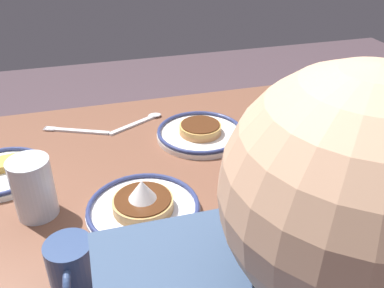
{
  "coord_description": "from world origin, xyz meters",
  "views": [
    {
      "loc": [
        0.18,
        0.82,
        1.31
      ],
      "look_at": [
        -0.07,
        -0.04,
        0.78
      ],
      "focal_mm": 38.43,
      "sensor_mm": 36.0,
      "label": 1
    }
  ],
  "objects_px": {
    "plate_near_main": "(200,132)",
    "coffee_mug": "(72,267)",
    "plate_center_pancakes": "(143,207)",
    "fork_near": "(277,101)",
    "tea_spoon": "(143,120)",
    "paper_napkin": "(341,147)",
    "plate_far_companion": "(0,172)",
    "drinking_glass": "(34,191)",
    "fork_far": "(76,131)",
    "plate_far_side": "(305,189)"
  },
  "relations": [
    {
      "from": "paper_napkin",
      "to": "fork_far",
      "type": "height_order",
      "value": "fork_far"
    },
    {
      "from": "plate_near_main",
      "to": "tea_spoon",
      "type": "relative_size",
      "value": 1.43
    },
    {
      "from": "plate_center_pancakes",
      "to": "paper_napkin",
      "type": "height_order",
      "value": "plate_center_pancakes"
    },
    {
      "from": "plate_center_pancakes",
      "to": "fork_far",
      "type": "bearing_deg",
      "value": -73.19
    },
    {
      "from": "coffee_mug",
      "to": "fork_far",
      "type": "relative_size",
      "value": 0.61
    },
    {
      "from": "plate_near_main",
      "to": "drinking_glass",
      "type": "height_order",
      "value": "drinking_glass"
    },
    {
      "from": "plate_far_companion",
      "to": "paper_napkin",
      "type": "distance_m",
      "value": 0.86
    },
    {
      "from": "plate_far_companion",
      "to": "fork_near",
      "type": "distance_m",
      "value": 0.84
    },
    {
      "from": "drinking_glass",
      "to": "paper_napkin",
      "type": "relative_size",
      "value": 0.86
    },
    {
      "from": "plate_near_main",
      "to": "tea_spoon",
      "type": "height_order",
      "value": "plate_near_main"
    },
    {
      "from": "plate_center_pancakes",
      "to": "paper_napkin",
      "type": "distance_m",
      "value": 0.56
    },
    {
      "from": "fork_far",
      "to": "tea_spoon",
      "type": "relative_size",
      "value": 1.09
    },
    {
      "from": "plate_near_main",
      "to": "plate_far_companion",
      "type": "distance_m",
      "value": 0.51
    },
    {
      "from": "plate_center_pancakes",
      "to": "plate_far_side",
      "type": "height_order",
      "value": "plate_center_pancakes"
    },
    {
      "from": "plate_center_pancakes",
      "to": "paper_napkin",
      "type": "relative_size",
      "value": 1.58
    },
    {
      "from": "coffee_mug",
      "to": "drinking_glass",
      "type": "distance_m",
      "value": 0.23
    },
    {
      "from": "coffee_mug",
      "to": "fork_far",
      "type": "distance_m",
      "value": 0.56
    },
    {
      "from": "plate_far_companion",
      "to": "drinking_glass",
      "type": "distance_m",
      "value": 0.19
    },
    {
      "from": "paper_napkin",
      "to": "coffee_mug",
      "type": "bearing_deg",
      "value": 21.97
    },
    {
      "from": "plate_center_pancakes",
      "to": "paper_napkin",
      "type": "xyz_separation_m",
      "value": [
        -0.55,
        -0.12,
        -0.02
      ]
    },
    {
      "from": "plate_center_pancakes",
      "to": "fork_near",
      "type": "relative_size",
      "value": 1.29
    },
    {
      "from": "plate_center_pancakes",
      "to": "fork_far",
      "type": "xyz_separation_m",
      "value": [
        0.12,
        -0.4,
        -0.02
      ]
    },
    {
      "from": "plate_far_companion",
      "to": "fork_far",
      "type": "xyz_separation_m",
      "value": [
        -0.18,
        -0.18,
        -0.01
      ]
    },
    {
      "from": "fork_far",
      "to": "tea_spoon",
      "type": "bearing_deg",
      "value": -177.55
    },
    {
      "from": "plate_near_main",
      "to": "fork_far",
      "type": "relative_size",
      "value": 1.31
    },
    {
      "from": "plate_far_companion",
      "to": "fork_far",
      "type": "distance_m",
      "value": 0.25
    },
    {
      "from": "plate_near_main",
      "to": "fork_far",
      "type": "distance_m",
      "value": 0.35
    },
    {
      "from": "coffee_mug",
      "to": "plate_far_side",
      "type": "bearing_deg",
      "value": -165.52
    },
    {
      "from": "coffee_mug",
      "to": "fork_near",
      "type": "bearing_deg",
      "value": -138.24
    },
    {
      "from": "fork_near",
      "to": "fork_far",
      "type": "distance_m",
      "value": 0.64
    },
    {
      "from": "drinking_glass",
      "to": "tea_spoon",
      "type": "bearing_deg",
      "value": -128.88
    },
    {
      "from": "coffee_mug",
      "to": "fork_far",
      "type": "xyz_separation_m",
      "value": [
        -0.02,
        -0.56,
        -0.05
      ]
    },
    {
      "from": "plate_near_main",
      "to": "coffee_mug",
      "type": "xyz_separation_m",
      "value": [
        0.35,
        0.44,
        0.03
      ]
    },
    {
      "from": "coffee_mug",
      "to": "tea_spoon",
      "type": "bearing_deg",
      "value": -110.7
    },
    {
      "from": "paper_napkin",
      "to": "tea_spoon",
      "type": "distance_m",
      "value": 0.56
    },
    {
      "from": "plate_far_side",
      "to": "fork_far",
      "type": "bearing_deg",
      "value": -42.2
    },
    {
      "from": "coffee_mug",
      "to": "drinking_glass",
      "type": "xyz_separation_m",
      "value": [
        0.07,
        -0.22,
        0.01
      ]
    },
    {
      "from": "plate_near_main",
      "to": "plate_center_pancakes",
      "type": "height_order",
      "value": "plate_center_pancakes"
    },
    {
      "from": "plate_far_companion",
      "to": "fork_near",
      "type": "relative_size",
      "value": 1.13
    },
    {
      "from": "coffee_mug",
      "to": "plate_near_main",
      "type": "bearing_deg",
      "value": -128.88
    },
    {
      "from": "plate_far_companion",
      "to": "coffee_mug",
      "type": "xyz_separation_m",
      "value": [
        -0.16,
        0.38,
        0.04
      ]
    },
    {
      "from": "drinking_glass",
      "to": "plate_far_companion",
      "type": "bearing_deg",
      "value": -60.35
    },
    {
      "from": "coffee_mug",
      "to": "drinking_glass",
      "type": "height_order",
      "value": "drinking_glass"
    },
    {
      "from": "tea_spoon",
      "to": "plate_near_main",
      "type": "bearing_deg",
      "value": 135.27
    },
    {
      "from": "drinking_glass",
      "to": "fork_far",
      "type": "height_order",
      "value": "drinking_glass"
    },
    {
      "from": "plate_far_side",
      "to": "fork_near",
      "type": "relative_size",
      "value": 1.45
    },
    {
      "from": "plate_far_companion",
      "to": "tea_spoon",
      "type": "xyz_separation_m",
      "value": [
        -0.37,
        -0.19,
        -0.01
      ]
    },
    {
      "from": "coffee_mug",
      "to": "tea_spoon",
      "type": "xyz_separation_m",
      "value": [
        -0.22,
        -0.57,
        -0.05
      ]
    },
    {
      "from": "plate_far_companion",
      "to": "tea_spoon",
      "type": "bearing_deg",
      "value": -152.99
    },
    {
      "from": "plate_far_side",
      "to": "drinking_glass",
      "type": "bearing_deg",
      "value": -9.27
    }
  ]
}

